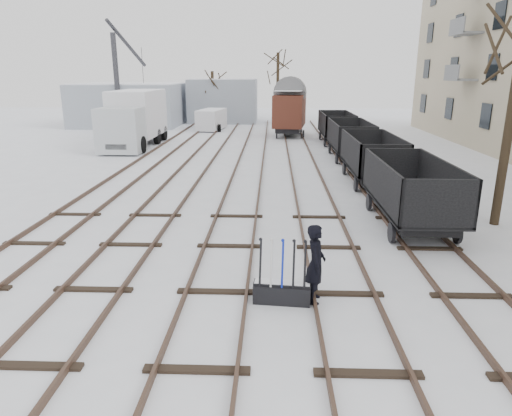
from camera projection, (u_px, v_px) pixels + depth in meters
The scene contains 17 objects.
ground at pixel (217, 293), 10.92m from camera, with size 120.00×120.00×0.00m, color white.
tracks at pixel (248, 171), 24.00m from camera, with size 13.90×52.00×0.16m.
shed_left at pixel (129, 104), 45.28m from camera, with size 10.00×8.00×4.10m.
shed_right at pixel (224, 100), 48.74m from camera, with size 7.00×6.00×4.50m.
ground_frame at pixel (282, 291), 10.39m from camera, with size 1.33×0.54×1.49m.
worker at pixel (316, 264), 10.28m from camera, with size 0.67×0.44×1.85m, color black.
freight_wagon_a at pixel (410, 201), 15.56m from camera, with size 2.19×5.47×2.23m.
freight_wagon_b at pixel (371, 165), 21.70m from camera, with size 2.19×5.47×2.23m.
freight_wagon_c at pixel (350, 145), 27.83m from camera, with size 2.19×5.47×2.23m.
freight_wagon_d at pixel (336, 132), 33.96m from camera, with size 2.19×5.47×2.23m.
box_van_wagon at pixel (290, 109), 37.51m from camera, with size 3.18×5.17×3.72m.
lorry at pixel (134, 118), 32.03m from camera, with size 2.85×8.58×3.88m.
panel_van at pixel (212, 119), 41.75m from camera, with size 2.46×4.48×1.87m.
crane at pixel (119, 102), 41.41m from camera, with size 2.41×5.68×9.52m.
tree_near at pixel (507, 137), 15.01m from camera, with size 0.30×0.30×6.04m, color black.
tree_far_left at pixel (213, 98), 46.35m from camera, with size 0.30×0.30×5.23m, color black.
tree_far_right at pixel (278, 88), 46.86m from camera, with size 0.30×0.30×7.04m, color black.
Camera 1 is at (1.30, -9.84, 5.05)m, focal length 32.00 mm.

